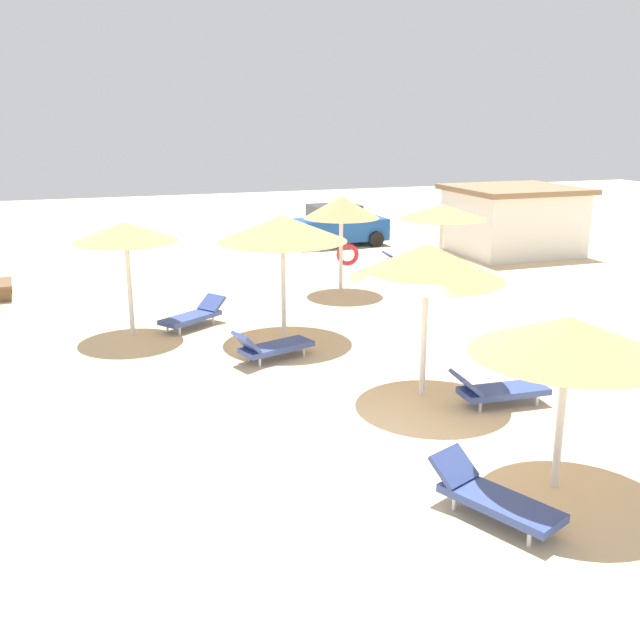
{
  "coord_description": "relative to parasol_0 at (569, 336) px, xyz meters",
  "views": [
    {
      "loc": [
        -4.83,
        -10.89,
        5.37
      ],
      "look_at": [
        0.0,
        3.0,
        1.2
      ],
      "focal_mm": 40.92,
      "sensor_mm": 36.0,
      "label": 1
    }
  ],
  "objects": [
    {
      "name": "ground_plane",
      "position": [
        -1.71,
        2.76,
        -2.34
      ],
      "size": [
        80.0,
        80.0,
        0.0
      ],
      "primitive_type": "plane",
      "color": "beige"
    },
    {
      "name": "bench_0",
      "position": [
        -8.51,
        15.27,
        -2.0
      ],
      "size": [
        0.46,
        1.51,
        0.49
      ],
      "color": "brown",
      "rests_on": "ground"
    },
    {
      "name": "parasol_6",
      "position": [
        -1.67,
        8.64,
        0.37
      ],
      "size": [
        3.13,
        3.13,
        3.03
      ],
      "color": "silver",
      "rests_on": "ground"
    },
    {
      "name": "parasol_0",
      "position": [
        0.0,
        0.0,
        0.0
      ],
      "size": [
        2.79,
        2.79,
        2.63
      ],
      "color": "silver",
      "rests_on": "ground"
    },
    {
      "name": "lounger_4",
      "position": [
        -3.64,
        10.24,
        -2.03
      ],
      "size": [
        1.92,
        1.61,
        0.7
      ],
      "color": "#33478C",
      "rests_on": "ground"
    },
    {
      "name": "parasol_1",
      "position": [
        -0.2,
        3.98,
        0.34
      ],
      "size": [
        2.94,
        2.94,
        3.03
      ],
      "color": "silver",
      "rests_on": "ground"
    },
    {
      "name": "parked_car",
      "position": [
        4.2,
        20.54,
        -1.52
      ],
      "size": [
        4.03,
        2.05,
        1.72
      ],
      "color": "#194C9E",
      "rests_on": "ground"
    },
    {
      "name": "lounger_0",
      "position": [
        -1.38,
        -0.46,
        -2.03
      ],
      "size": [
        1.34,
        1.98,
        0.73
      ],
      "color": "#33478C",
      "rests_on": "ground"
    },
    {
      "name": "lounger_1",
      "position": [
        0.89,
        3.0,
        -2.02
      ],
      "size": [
        1.92,
        0.75,
        0.73
      ],
      "color": "#33478C",
      "rests_on": "ground"
    },
    {
      "name": "lounger_3",
      "position": [
        4.91,
        15.15,
        -2.03
      ],
      "size": [
        1.98,
        0.92,
        0.65
      ],
      "color": "#33478C",
      "rests_on": "ground"
    },
    {
      "name": "parasol_7",
      "position": [
        1.34,
        12.57,
        0.27
      ],
      "size": [
        2.33,
        2.33,
        2.98
      ],
      "color": "silver",
      "rests_on": "ground"
    },
    {
      "name": "parasol_3",
      "position": [
        4.99,
        12.95,
        -0.04
      ],
      "size": [
        2.85,
        2.85,
        2.55
      ],
      "color": "silver",
      "rests_on": "ground"
    },
    {
      "name": "beach_cabana",
      "position": [
        10.15,
        16.6,
        -1.01
      ],
      "size": [
        4.73,
        4.34,
        2.63
      ],
      "color": "white",
      "rests_on": "ground"
    },
    {
      "name": "parasol_4",
      "position": [
        -5.23,
        10.0,
        0.26
      ],
      "size": [
        2.53,
        2.53,
        2.86
      ],
      "color": "silver",
      "rests_on": "ground"
    },
    {
      "name": "lounger_6",
      "position": [
        -2.45,
        6.98,
        -2.02
      ],
      "size": [
        1.97,
        1.19,
        0.77
      ],
      "color": "#33478C",
      "rests_on": "ground"
    }
  ]
}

